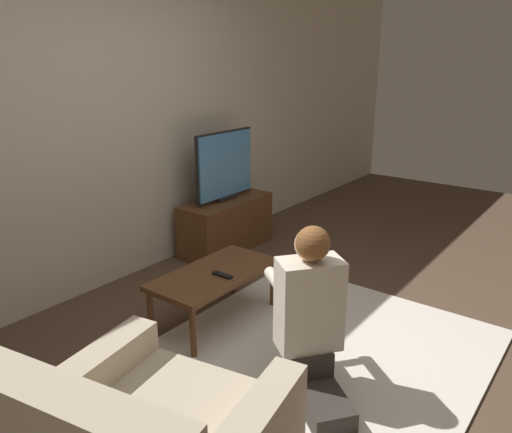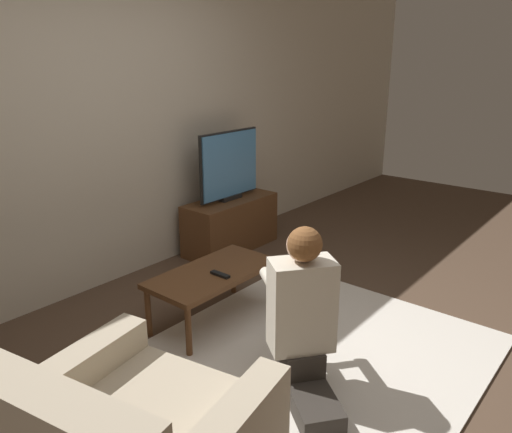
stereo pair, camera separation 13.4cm
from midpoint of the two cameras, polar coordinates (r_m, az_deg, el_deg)
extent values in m
plane|color=brown|center=(3.17, 6.60, -16.50)|extent=(10.00, 10.00, 0.00)
cube|color=beige|center=(4.01, -16.80, 10.26)|extent=(10.00, 0.06, 2.60)
cube|color=silver|center=(3.16, 6.61, -16.38)|extent=(2.29, 1.86, 0.02)
cube|color=brown|center=(4.77, -2.11, -0.88)|extent=(0.96, 0.39, 0.49)
cube|color=black|center=(4.69, -2.15, 2.20)|extent=(0.25, 0.08, 0.04)
cube|color=black|center=(4.62, -2.27, 5.96)|extent=(0.74, 0.03, 0.62)
cube|color=#4C8CC6|center=(4.62, -2.19, 5.95)|extent=(0.71, 0.04, 0.59)
cube|color=brown|center=(3.44, -3.83, -6.50)|extent=(0.92, 0.46, 0.04)
cylinder|color=brown|center=(3.15, -6.48, -13.00)|extent=(0.04, 0.04, 0.34)
cylinder|color=brown|center=(3.70, 2.91, -7.89)|extent=(0.04, 0.04, 0.34)
cylinder|color=brown|center=(3.40, -11.09, -10.73)|extent=(0.04, 0.04, 0.34)
cylinder|color=brown|center=(3.92, -1.62, -6.34)|extent=(0.04, 0.04, 0.34)
cube|color=#B7A88E|center=(2.39, -19.18, -21.68)|extent=(0.91, 0.30, 0.60)
cube|color=#332D28|center=(2.80, 7.68, -19.93)|extent=(0.47, 0.51, 0.11)
cube|color=#332D28|center=(2.87, 6.44, -15.75)|extent=(0.32, 0.32, 0.14)
cube|color=beige|center=(2.71, 6.68, -10.04)|extent=(0.39, 0.37, 0.51)
sphere|color=#DBAD8E|center=(2.57, 6.95, -3.27)|extent=(0.18, 0.18, 0.18)
sphere|color=brown|center=(2.54, 7.11, -3.15)|extent=(0.18, 0.18, 0.18)
cube|color=black|center=(3.01, 4.37, -6.42)|extent=(0.13, 0.11, 0.04)
cylinder|color=beige|center=(2.94, 6.98, -7.15)|extent=(0.24, 0.28, 0.07)
cylinder|color=beige|center=(2.88, 3.12, -7.58)|extent=(0.24, 0.28, 0.07)
cube|color=black|center=(3.36, -2.97, -6.64)|extent=(0.04, 0.15, 0.02)
camera|label=1|loc=(0.07, -88.94, 0.34)|focal=35.00mm
camera|label=2|loc=(0.07, 91.06, -0.34)|focal=35.00mm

